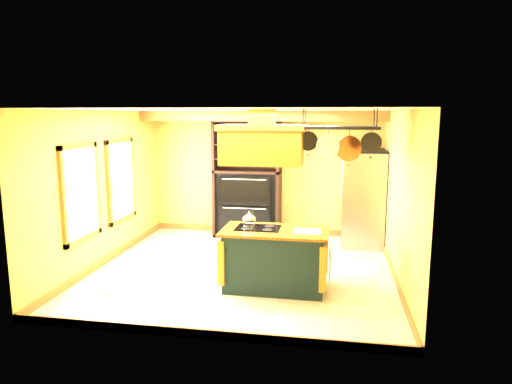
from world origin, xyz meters
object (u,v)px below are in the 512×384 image
(refrigerator, at_px, (363,200))
(hutch, at_px, (248,192))
(pot_rack, at_px, (339,134))
(kitchen_island, at_px, (275,258))
(range_hood, at_px, (262,142))

(refrigerator, relative_size, hutch, 0.75)
(hutch, bearing_deg, refrigerator, -7.69)
(hutch, bearing_deg, pot_rack, -57.68)
(pot_rack, xyz_separation_m, refrigerator, (0.54, 2.65, -1.43))
(kitchen_island, bearing_deg, refrigerator, 62.13)
(kitchen_island, distance_m, pot_rack, 2.09)
(hutch, bearing_deg, kitchen_island, -71.84)
(range_hood, relative_size, pot_rack, 1.08)
(range_hood, bearing_deg, hutch, 104.65)
(pot_rack, bearing_deg, kitchen_island, -179.86)
(pot_rack, height_order, refrigerator, pot_rack)
(kitchen_island, bearing_deg, range_hood, -179.08)
(kitchen_island, height_order, refrigerator, refrigerator)
(pot_rack, bearing_deg, range_hood, -179.84)
(refrigerator, bearing_deg, range_hood, -121.71)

